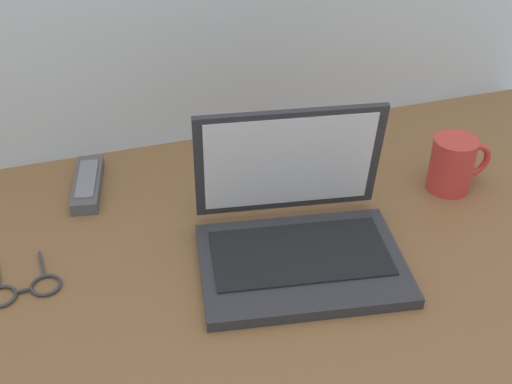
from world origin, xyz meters
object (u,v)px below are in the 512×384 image
at_px(laptop, 297,228).
at_px(coffee_mug, 454,164).
at_px(eyeglasses, 23,289).
at_px(remote_control_near, 88,184).

xyz_separation_m(laptop, coffee_mug, (0.33, 0.08, 0.00)).
relative_size(laptop, eyeglasses, 2.99).
bearing_deg(eyeglasses, coffee_mug, 3.75).
bearing_deg(coffee_mug, laptop, -165.67).
bearing_deg(laptop, coffee_mug, 14.33).
relative_size(coffee_mug, eyeglasses, 1.03).
xyz_separation_m(laptop, remote_control_near, (-0.30, 0.27, -0.03)).
distance_m(laptop, coffee_mug, 0.34).
bearing_deg(laptop, remote_control_near, 137.42).
relative_size(remote_control_near, eyeglasses, 1.45).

